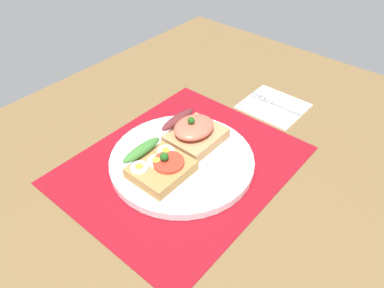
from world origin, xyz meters
TOP-DOWN VIEW (x-y plane):
  - ground_plane at (0.00, 0.00)cm, footprint 120.00×90.00cm
  - placemat at (0.00, 0.00)cm, footprint 43.30×35.80cm
  - plate at (0.00, 0.00)cm, footprint 27.62×27.62cm
  - sandwich_egg_tomato at (-5.48, 0.66)cm, footprint 10.29×10.45cm
  - sandwich_salmon at (5.52, 1.74)cm, footprint 10.72×10.40cm
  - napkin at (28.71, -3.26)cm, footprint 12.64×13.63cm
  - fork at (29.26, -2.88)cm, footprint 1.62×13.12cm

SIDE VIEW (x-z plane):
  - ground_plane at x=0.00cm, z-range -3.20..0.00cm
  - placemat at x=0.00cm, z-range 0.00..0.30cm
  - napkin at x=28.71cm, z-range 0.00..0.60cm
  - fork at x=29.26cm, z-range 0.60..0.92cm
  - plate at x=0.00cm, z-range 0.30..1.89cm
  - sandwich_egg_tomato at x=-5.48cm, z-range 1.26..5.55cm
  - sandwich_salmon at x=5.52cm, z-range 1.05..7.06cm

